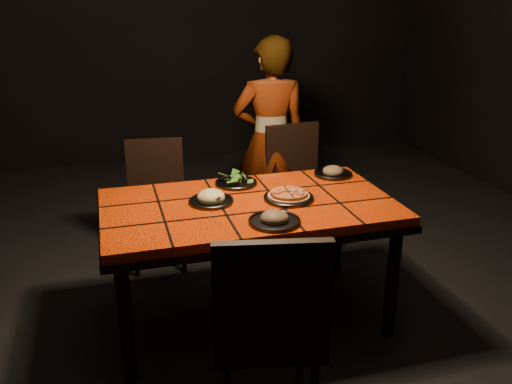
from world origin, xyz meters
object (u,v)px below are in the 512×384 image
object	(u,v)px
dining_table	(249,215)
chair_far_left	(157,194)
plate_pizza	(289,196)
plate_pasta	(211,199)
chair_near	(269,325)
chair_far_right	(297,179)
diner	(270,141)

from	to	relation	value
dining_table	chair_far_left	world-z (taller)	chair_far_left
dining_table	plate_pizza	xyz separation A→B (m)	(0.23, -0.02, 0.10)
plate_pizza	plate_pasta	xyz separation A→B (m)	(-0.43, 0.07, 0.00)
chair_near	chair_far_right	distance (m)	1.97
dining_table	chair_near	world-z (taller)	chair_near
chair_far_right	diner	world-z (taller)	diner
diner	plate_pizza	world-z (taller)	diner
diner	plate_pasta	distance (m)	1.25
dining_table	diner	size ratio (longest dim) A/B	1.04
chair_far_left	chair_near	bearing A→B (deg)	-76.10
diner	chair_near	bearing A→B (deg)	77.77
dining_table	plate_pasta	distance (m)	0.23
dining_table	chair_near	bearing A→B (deg)	-100.13
chair_near	diner	size ratio (longest dim) A/B	0.64
chair_near	chair_far_right	size ratio (longest dim) A/B	1.07
chair_near	plate_pizza	world-z (taller)	chair_near
chair_far_left	plate_pizza	size ratio (longest dim) A/B	3.12
chair_far_right	plate_pizza	bearing A→B (deg)	-117.75
chair_far_left	plate_pasta	world-z (taller)	chair_far_left
plate_pasta	chair_near	bearing A→B (deg)	-87.64
plate_pizza	plate_pasta	distance (m)	0.43
dining_table	diner	xyz separation A→B (m)	(0.47, 1.11, 0.11)
dining_table	diner	distance (m)	1.21
chair_near	chair_far_right	xyz separation A→B (m)	(0.78, 1.80, -0.04)
plate_pizza	plate_pasta	size ratio (longest dim) A/B	1.14
plate_pizza	plate_pasta	bearing A→B (deg)	170.79
dining_table	diner	bearing A→B (deg)	66.93
chair_far_left	diner	size ratio (longest dim) A/B	0.56
chair_far_left	dining_table	bearing A→B (deg)	-59.98
diner	plate_pizza	xyz separation A→B (m)	(-0.24, -1.12, -0.01)
chair_far_right	plate_pizza	distance (m)	1.02
dining_table	chair_near	distance (m)	0.92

